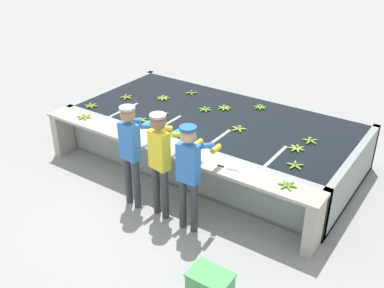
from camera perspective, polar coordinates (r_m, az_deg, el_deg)
ground_plane at (r=7.63m, az=-4.16°, el=-6.95°), size 80.00×80.00×0.00m
wash_tank at (r=8.63m, az=2.95°, el=0.91°), size 5.33×2.62×0.89m
work_ledge at (r=7.43m, az=-3.26°, el=-2.00°), size 5.33×0.45×0.89m
worker_0 at (r=7.00m, az=-7.70°, el=-0.30°), size 0.45×0.74×1.74m
worker_1 at (r=6.70m, az=-3.97°, el=-1.41°), size 0.48×0.75×1.75m
worker_2 at (r=6.41m, az=-0.33°, el=-3.07°), size 0.42×0.73×1.72m
banana_bunch_floating_0 at (r=9.03m, az=-12.72°, el=4.76°), size 0.27×0.28×0.08m
banana_bunch_floating_1 at (r=8.65m, az=1.67°, el=4.43°), size 0.28×0.28×0.08m
banana_bunch_floating_2 at (r=8.85m, az=8.63°, el=4.64°), size 0.28×0.27×0.08m
banana_bunch_floating_3 at (r=7.72m, az=14.79°, el=0.42°), size 0.28×0.27×0.08m
banana_bunch_floating_4 at (r=8.45m, az=-3.82°, el=3.77°), size 0.26×0.26×0.08m
banana_bunch_floating_5 at (r=7.42m, az=13.14°, el=-0.52°), size 0.27×0.28×0.08m
banana_bunch_floating_6 at (r=9.32m, az=-8.35°, el=5.90°), size 0.27×0.28×0.08m
banana_bunch_floating_7 at (r=9.20m, az=-3.67°, el=5.84°), size 0.28×0.28×0.08m
banana_bunch_floating_8 at (r=8.23m, az=-6.50°, el=2.98°), size 0.28×0.27×0.08m
banana_bunch_floating_9 at (r=7.91m, az=5.93°, el=1.94°), size 0.27×0.28×0.08m
banana_bunch_floating_10 at (r=6.93m, az=12.98°, el=-2.64°), size 0.27×0.28×0.08m
banana_bunch_floating_11 at (r=8.74m, az=4.16°, el=4.59°), size 0.28×0.28×0.08m
banana_bunch_floating_12 at (r=9.45m, az=-0.07°, el=6.51°), size 0.24×0.24×0.08m
banana_bunch_ledge_0 at (r=8.56m, az=-13.54°, el=3.37°), size 0.26×0.28×0.08m
banana_bunch_ledge_1 at (r=6.43m, az=12.01°, el=-5.12°), size 0.28×0.28×0.08m
knife_0 at (r=8.03m, az=-9.29°, el=2.07°), size 0.30×0.24×0.02m
knife_1 at (r=6.74m, az=4.21°, el=-2.94°), size 0.35×0.08×0.02m
crate at (r=5.89m, az=2.32°, el=-17.32°), size 0.55×0.39×0.32m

